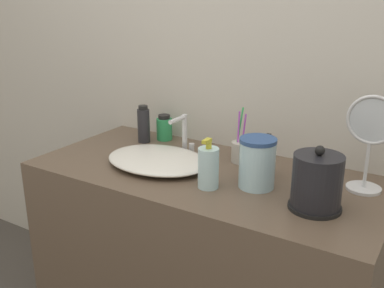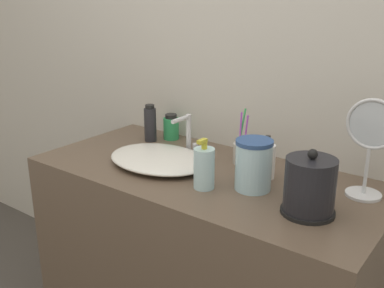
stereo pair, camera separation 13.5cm
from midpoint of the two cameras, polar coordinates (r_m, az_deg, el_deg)
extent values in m
cube|color=beige|center=(1.88, 4.87, 12.34)|extent=(6.00, 0.04, 2.60)
cube|color=brown|center=(1.91, -0.59, -15.58)|extent=(1.34, 0.62, 0.86)
ellipsoid|color=silver|center=(1.77, -6.57, -2.01)|extent=(0.42, 0.32, 0.05)
cylinder|color=silver|center=(1.90, -2.98, 1.38)|extent=(0.02, 0.02, 0.16)
cylinder|color=silver|center=(1.84, -3.97, 3.11)|extent=(0.02, 0.11, 0.02)
cylinder|color=silver|center=(1.90, -2.08, -0.54)|extent=(0.02, 0.02, 0.04)
cylinder|color=black|center=(1.46, 12.73, -7.81)|extent=(0.17, 0.17, 0.01)
cylinder|color=black|center=(1.42, 12.96, -4.82)|extent=(0.15, 0.15, 0.18)
sphere|color=black|center=(1.39, 13.27, -0.85)|extent=(0.03, 0.03, 0.03)
cylinder|color=#B7B2A8|center=(1.79, 4.10, -1.06)|extent=(0.08, 0.08, 0.08)
cylinder|color=#B24CCC|center=(1.78, 4.40, 1.29)|extent=(0.02, 0.01, 0.16)
cylinder|color=#B24CCC|center=(1.77, 3.73, 1.38)|extent=(0.01, 0.02, 0.17)
cylinder|color=green|center=(1.77, 3.85, 1.66)|extent=(0.02, 0.04, 0.19)
cylinder|color=white|center=(1.66, 7.25, -1.97)|extent=(0.06, 0.06, 0.13)
cylinder|color=black|center=(1.64, 7.36, 0.48)|extent=(0.02, 0.02, 0.02)
cube|color=black|center=(1.62, 7.22, 0.98)|extent=(0.02, 0.03, 0.01)
cylinder|color=#2D9956|center=(2.07, -5.41, 1.88)|extent=(0.07, 0.07, 0.10)
cylinder|color=black|center=(2.05, -5.46, 3.44)|extent=(0.05, 0.05, 0.02)
cylinder|color=silver|center=(1.54, -0.41, -3.11)|extent=(0.07, 0.07, 0.14)
cylinder|color=gold|center=(1.51, -0.42, -0.16)|extent=(0.02, 0.02, 0.02)
cube|color=gold|center=(1.50, -0.68, 0.36)|extent=(0.02, 0.04, 0.01)
cylinder|color=#28282D|center=(2.04, -8.06, 2.27)|extent=(0.06, 0.06, 0.15)
cylinder|color=black|center=(2.02, -8.17, 4.58)|extent=(0.04, 0.04, 0.02)
cylinder|color=silver|center=(1.64, 18.75, -5.38)|extent=(0.12, 0.12, 0.01)
cylinder|color=silver|center=(1.61, 19.06, -2.61)|extent=(0.01, 0.01, 0.16)
torus|color=silver|center=(1.56, 19.67, 2.84)|extent=(0.17, 0.01, 0.17)
cylinder|color=silver|center=(1.56, 19.67, 2.84)|extent=(0.14, 0.00, 0.14)
cylinder|color=#B2DBEA|center=(1.55, 5.81, -2.68)|extent=(0.13, 0.13, 0.16)
cylinder|color=#2D4C84|center=(1.52, 5.92, 0.43)|extent=(0.13, 0.13, 0.01)
camera|label=1|loc=(0.07, -92.28, -0.77)|focal=42.00mm
camera|label=2|loc=(0.07, 87.72, 0.77)|focal=42.00mm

